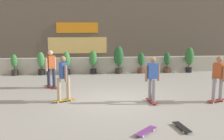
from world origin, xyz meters
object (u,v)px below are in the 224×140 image
Objects in this scene: skater_far_right at (218,77)px; skateboard_aside at (146,131)px; potted_plant_4 at (119,57)px; skater_foreground at (152,77)px; skater_far_left at (51,67)px; potted_plant_6 at (167,62)px; potted_plant_5 at (141,62)px; potted_plant_1 at (41,62)px; potted_plant_3 at (93,61)px; skateboard_near_camera at (182,127)px; potted_plant_0 at (14,64)px; potted_plant_2 at (67,62)px; skater_by_wall_right at (63,77)px; potted_plant_7 at (189,58)px.

skateboard_aside is (-3.24, -2.59, -0.88)m from skater_far_right.
skater_foreground is at bearing -85.50° from potted_plant_4.
potted_plant_6 is at bearing 27.60° from skater_far_left.
potted_plant_6 is at bearing 0.00° from potted_plant_5.
potted_plant_1 is 2.93m from potted_plant_3.
skater_far_right is (0.01, -6.17, 0.30)m from potted_plant_6.
skateboard_near_camera and skateboard_aside have the same top height.
potted_plant_4 is 8.65m from skateboard_near_camera.
potted_plant_0 is 4.10m from skater_far_left.
potted_plant_2 is 0.81× the size of potted_plant_4.
skater_far_right reaches higher than potted_plant_3.
skater_far_left and skater_far_right have the same top height.
potted_plant_1 is at bearing 180.00° from potted_plant_2.
potted_plant_3 is 5.71m from skater_by_wall_right.
potted_plant_2 is 5.58m from skater_by_wall_right.
skater_foreground is 1.00× the size of skater_by_wall_right.
potted_plant_0 is 0.70× the size of skater_by_wall_right.
potted_plant_3 is at bearing -0.00° from potted_plant_0.
potted_plant_6 is (7.26, 0.00, -0.08)m from potted_plant_1.
skateboard_aside is at bearing -57.93° from potted_plant_0.
skater_far_right is at bearing -40.33° from potted_plant_1.
potted_plant_4 is 1.31× the size of potted_plant_5.
potted_plant_0 is at bearing 180.00° from potted_plant_2.
potted_plant_3 is at bearing 77.35° from skater_by_wall_right.
skater_far_right reaches higher than potted_plant_7.
skater_by_wall_right is at bearing -102.65° from potted_plant_3.
skater_far_right is (1.57, -6.17, 0.29)m from potted_plant_5.
skateboard_near_camera is (-2.20, -8.58, -0.58)m from potted_plant_6.
potted_plant_7 reaches higher than skateboard_aside.
skater_by_wall_right is at bearing -87.40° from potted_plant_2.
potted_plant_3 is 1.48m from potted_plant_4.
skater_far_right is at bearing 47.52° from skateboard_near_camera.
potted_plant_0 is at bearing 122.07° from skateboard_aside.
skater_foreground reaches higher than potted_plant_3.
potted_plant_1 is 1.83× the size of skateboard_aside.
skater_far_right is 1.00× the size of skater_foreground.
potted_plant_0 is 0.88× the size of potted_plant_3.
skateboard_near_camera is (3.39, -3.01, -0.88)m from skater_by_wall_right.
potted_plant_4 is 2.25× the size of skateboard_aside.
potted_plant_2 is 1.07× the size of potted_plant_5.
potted_plant_3 is 8.86m from skateboard_aside.
skater_far_left is at bearing 127.89° from skateboard_near_camera.
skater_far_left is at bearing -156.70° from potted_plant_7.
potted_plant_4 is 0.94× the size of skater_far_left.
skater_by_wall_right is at bearing -135.08° from potted_plant_6.
skater_by_wall_right is 4.06m from skateboard_aside.
skater_far_left is 2.39m from skater_by_wall_right.
skater_foreground reaches higher than potted_plant_1.
potted_plant_7 reaches higher than potted_plant_5.
potted_plant_3 reaches higher than skateboard_near_camera.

